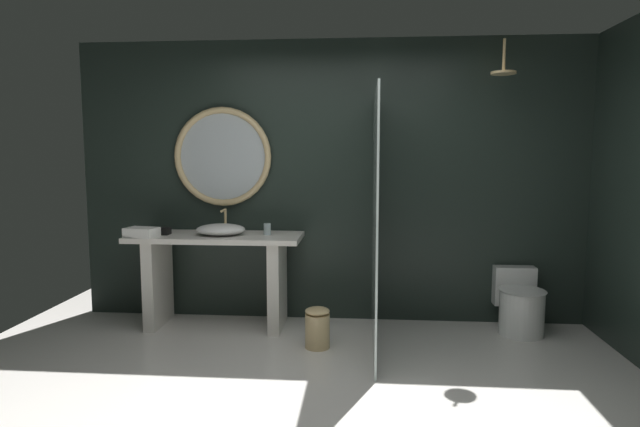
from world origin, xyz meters
The scene contains 12 objects.
ground_plane centered at (0.00, 0.00, 0.00)m, with size 5.76×5.76×0.00m, color silver.
back_wall_panel centered at (0.00, 1.90, 1.30)m, with size 4.80×0.10×2.60m, color #1E2823.
vanity_counter centered at (-1.04, 1.54, 0.54)m, with size 1.53×0.58×0.84m.
vessel_sink centered at (-0.99, 1.51, 0.89)m, with size 0.44×0.36×0.22m.
tumbler_cup centered at (-0.58, 1.56, 0.89)m, with size 0.06×0.06×0.10m, color silver.
tissue_box centered at (-1.54, 1.50, 0.87)m, with size 0.17×0.11×0.06m, color black.
round_wall_mirror centered at (-1.04, 1.81, 1.53)m, with size 0.92×0.06×0.92m.
shower_glass_panel centered at (0.37, 1.15, 1.02)m, with size 0.02×1.40×2.05m, color silver.
rain_shower_head centered at (1.42, 1.51, 2.25)m, with size 0.21×0.21×0.28m.
toilet centered at (1.65, 1.60, 0.25)m, with size 0.39×0.57×0.55m.
waste_bin centered at (-0.09, 1.07, 0.17)m, with size 0.20×0.20×0.33m.
folded_hand_towel centered at (-1.64, 1.35, 0.88)m, with size 0.27×0.18×0.08m, color white.
Camera 1 is at (0.28, -3.07, 1.57)m, focal length 29.82 mm.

